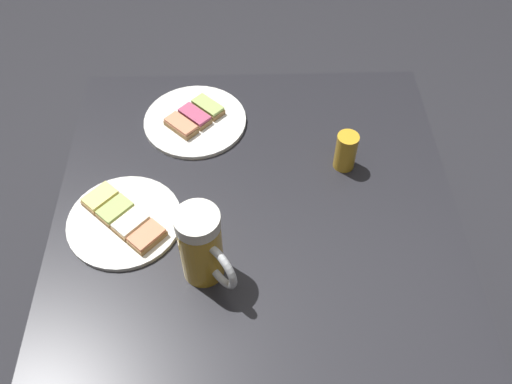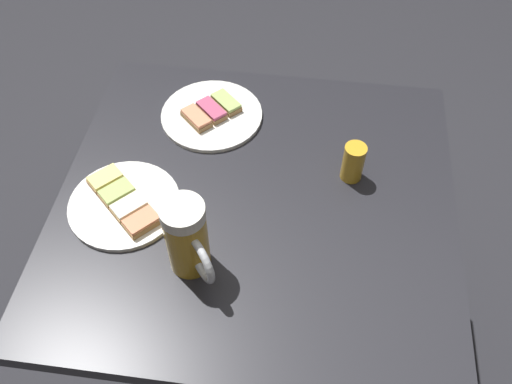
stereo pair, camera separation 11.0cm
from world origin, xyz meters
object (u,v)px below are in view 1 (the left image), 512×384
(beer_mug, at_px, (202,247))
(beer_glass_small, at_px, (346,151))
(plate_far, at_px, (195,120))
(plate_near, at_px, (124,220))

(beer_mug, height_order, beer_glass_small, beer_mug)
(plate_far, height_order, beer_glass_small, beer_glass_small)
(plate_near, bearing_deg, beer_mug, -35.37)
(plate_near, height_order, beer_mug, beer_mug)
(plate_near, distance_m, plate_far, 0.31)
(beer_mug, bearing_deg, plate_far, 95.18)
(plate_near, distance_m, beer_glass_small, 0.47)
(beer_glass_small, bearing_deg, beer_mug, -138.39)
(beer_glass_small, bearing_deg, plate_near, -162.79)
(beer_mug, xyz_separation_m, beer_glass_small, (0.29, 0.26, -0.04))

